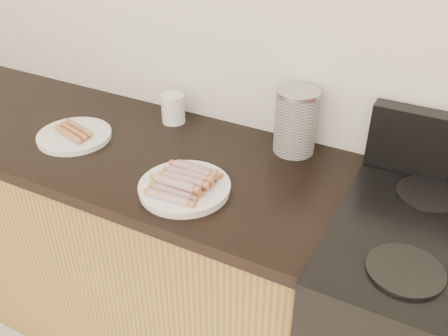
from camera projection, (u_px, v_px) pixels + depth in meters
The scene contains 11 objects.
wall_back at pixel (260, 15), 1.55m from camera, with size 4.00×0.04×2.60m, color silver.
cabinet_base at pixel (67, 222), 2.07m from camera, with size 2.20×0.59×0.86m, color olive.
counter_slab at pixel (46, 126), 1.83m from camera, with size 2.20×0.62×0.04m, color black.
burner_near_left at pixel (405, 270), 1.16m from camera, with size 0.18×0.18×0.01m, color black.
burner_far_left at pixel (429, 194), 1.41m from camera, with size 0.18×0.18×0.01m, color black.
main_plate at pixel (185, 189), 1.44m from camera, with size 0.26×0.26×0.02m, color white.
side_plate at pixel (74, 136), 1.71m from camera, with size 0.25×0.25×0.02m, color silver.
hotdog_pile at pixel (184, 180), 1.43m from camera, with size 0.12×0.19×0.05m.
plain_sausages at pixel (74, 131), 1.70m from camera, with size 0.14×0.11×0.02m.
canister at pixel (296, 121), 1.58m from camera, with size 0.14×0.14×0.21m.
mug at pixel (173, 108), 1.79m from camera, with size 0.08×0.08×0.10m, color white.
Camera 1 is at (0.63, 0.57, 1.74)m, focal length 40.00 mm.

